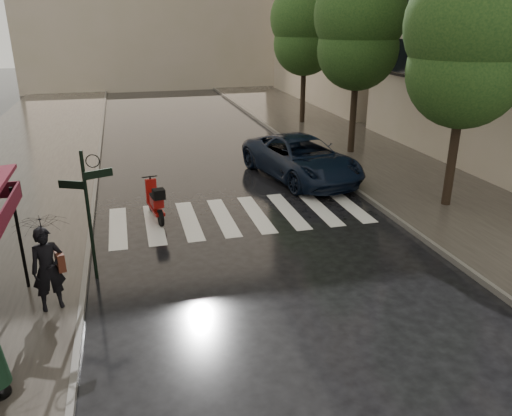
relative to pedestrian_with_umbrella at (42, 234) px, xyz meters
name	(u,v)px	position (x,y,z in m)	size (l,w,h in m)	color
ground	(158,345)	(2.00, -1.69, -1.79)	(120.00, 120.00, 0.00)	black
sidewalk_near	(15,177)	(-2.50, 10.31, -1.73)	(6.00, 60.00, 0.12)	#38332D
sidewalk_far	(366,152)	(12.25, 10.31, -1.73)	(5.50, 60.00, 0.12)	#38332D
curb_near	(97,170)	(0.55, 10.31, -1.72)	(0.12, 60.00, 0.16)	#595651
curb_far	(308,156)	(9.45, 10.31, -1.72)	(0.12, 60.00, 0.16)	#595651
crosswalk	(240,215)	(4.97, 4.31, -1.79)	(7.85, 3.20, 0.01)	silver
signpost	(88,206)	(0.80, 1.31, 0.04)	(1.17, 0.29, 3.10)	black
tree_near	(470,34)	(11.60, 3.31, 3.53)	(3.80, 3.80, 7.99)	black
tree_mid	(359,22)	(11.50, 10.31, 3.80)	(3.80, 3.80, 8.34)	black
tree_far	(305,24)	(11.70, 17.31, 3.66)	(3.80, 3.80, 8.16)	black
pedestrian_with_umbrella	(42,234)	(0.00, 0.00, 0.00)	(1.34, 1.35, 2.52)	black
scooter	(156,202)	(2.46, 4.69, -1.24)	(0.60, 1.79, 1.18)	black
parked_car	(301,158)	(8.12, 7.51, -1.00)	(2.62, 5.68, 1.58)	black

